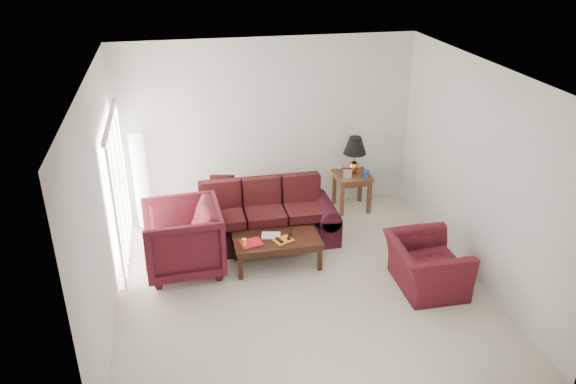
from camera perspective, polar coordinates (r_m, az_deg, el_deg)
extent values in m
plane|color=beige|center=(8.01, 1.27, -9.38)|extent=(5.00, 5.00, 0.00)
cube|color=silver|center=(8.50, -16.82, 0.02)|extent=(0.10, 2.00, 2.16)
cube|color=black|center=(9.21, -6.66, 0.49)|extent=(0.43, 0.27, 0.41)
cube|color=silver|center=(9.67, 6.07, 1.85)|extent=(0.15, 0.09, 0.14)
cylinder|color=#1A35A9|center=(9.68, 7.96, 1.80)|extent=(0.12, 0.12, 0.15)
cube|color=white|center=(9.90, 5.24, 2.52)|extent=(0.19, 0.20, 0.05)
imported|color=#3D0E16|center=(8.22, -10.67, -4.70)|extent=(1.16, 1.13, 1.01)
imported|color=#440F18|center=(8.01, 13.84, -7.20)|extent=(0.96, 1.09, 0.70)
cube|color=red|center=(8.10, -3.78, -5.19)|extent=(0.35, 0.29, 0.02)
cube|color=white|center=(8.28, -1.75, -4.44)|extent=(0.31, 0.26, 0.02)
cube|color=orange|center=(8.15, -0.48, -4.93)|extent=(0.33, 0.30, 0.02)
cube|color=black|center=(8.12, -0.89, -4.90)|extent=(0.10, 0.17, 0.02)
cube|color=black|center=(8.21, 0.14, -4.55)|extent=(0.11, 0.17, 0.02)
cylinder|color=yellow|center=(8.02, -4.48, -5.14)|extent=(0.09, 0.09, 0.12)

